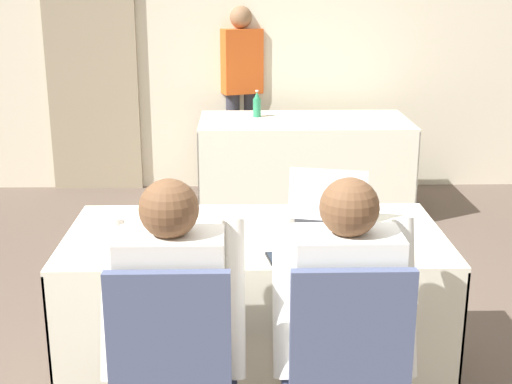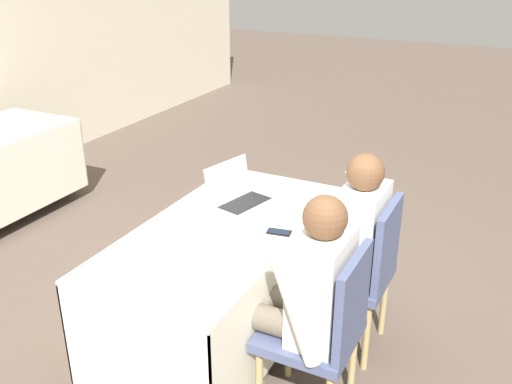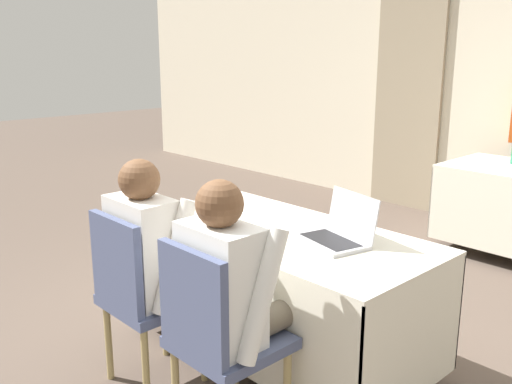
{
  "view_description": "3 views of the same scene",
  "coord_description": "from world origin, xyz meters",
  "px_view_note": "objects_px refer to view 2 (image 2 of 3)",
  "views": [
    {
      "loc": [
        -0.06,
        -2.92,
        1.81
      ],
      "look_at": [
        0.0,
        -0.21,
        1.0
      ],
      "focal_mm": 50.0,
      "sensor_mm": 36.0,
      "label": 1
    },
    {
      "loc": [
        -2.4,
        -1.42,
        2.16
      ],
      "look_at": [
        0.0,
        -0.21,
        1.0
      ],
      "focal_mm": 40.0,
      "sensor_mm": 36.0,
      "label": 2
    },
    {
      "loc": [
        2.0,
        -2.1,
        1.7
      ],
      "look_at": [
        0.0,
        -0.21,
        1.0
      ],
      "focal_mm": 40.0,
      "sensor_mm": 36.0,
      "label": 3
    }
  ],
  "objects_px": {
    "person_checkered_shirt": "(305,293)",
    "laptop": "(240,197)",
    "cell_phone": "(279,232)",
    "chair_near_right": "(362,268)",
    "person_white_shirt": "(346,239)",
    "chair_near_left": "(325,328)"
  },
  "relations": [
    {
      "from": "chair_near_left",
      "to": "person_white_shirt",
      "type": "bearing_deg",
      "value": -170.05
    },
    {
      "from": "chair_near_right",
      "to": "person_white_shirt",
      "type": "bearing_deg",
      "value": -90.0
    },
    {
      "from": "cell_phone",
      "to": "chair_near_left",
      "type": "bearing_deg",
      "value": -142.21
    },
    {
      "from": "laptop",
      "to": "cell_phone",
      "type": "height_order",
      "value": "laptop"
    },
    {
      "from": "cell_phone",
      "to": "chair_near_right",
      "type": "relative_size",
      "value": 0.15
    },
    {
      "from": "person_white_shirt",
      "to": "chair_near_right",
      "type": "bearing_deg",
      "value": 90.0
    },
    {
      "from": "chair_near_left",
      "to": "person_white_shirt",
      "type": "distance_m",
      "value": 0.63
    },
    {
      "from": "chair_near_left",
      "to": "person_checkered_shirt",
      "type": "distance_m",
      "value": 0.19
    },
    {
      "from": "chair_near_left",
      "to": "person_checkered_shirt",
      "type": "height_order",
      "value": "person_checkered_shirt"
    },
    {
      "from": "laptop",
      "to": "chair_near_right",
      "type": "xyz_separation_m",
      "value": [
        -0.01,
        -0.77,
        -0.27
      ]
    },
    {
      "from": "laptop",
      "to": "person_checkered_shirt",
      "type": "xyz_separation_m",
      "value": [
        -0.61,
        -0.67,
        -0.12
      ]
    },
    {
      "from": "cell_phone",
      "to": "chair_near_right",
      "type": "distance_m",
      "value": 0.52
    },
    {
      "from": "chair_near_right",
      "to": "person_white_shirt",
      "type": "xyz_separation_m",
      "value": [
        0.0,
        0.1,
        0.16
      ]
    },
    {
      "from": "laptop",
      "to": "person_checkered_shirt",
      "type": "height_order",
      "value": "person_checkered_shirt"
    },
    {
      "from": "person_checkered_shirt",
      "to": "laptop",
      "type": "bearing_deg",
      "value": -132.27
    },
    {
      "from": "laptop",
      "to": "chair_near_right",
      "type": "distance_m",
      "value": 0.82
    },
    {
      "from": "laptop",
      "to": "person_white_shirt",
      "type": "xyz_separation_m",
      "value": [
        -0.01,
        -0.67,
        -0.12
      ]
    },
    {
      "from": "laptop",
      "to": "cell_phone",
      "type": "distance_m",
      "value": 0.44
    },
    {
      "from": "laptop",
      "to": "person_checkered_shirt",
      "type": "bearing_deg",
      "value": -118.83
    },
    {
      "from": "chair_near_right",
      "to": "person_white_shirt",
      "type": "relative_size",
      "value": 0.78
    },
    {
      "from": "chair_near_right",
      "to": "person_checkered_shirt",
      "type": "xyz_separation_m",
      "value": [
        -0.6,
        0.1,
        0.16
      ]
    },
    {
      "from": "person_checkered_shirt",
      "to": "person_white_shirt",
      "type": "height_order",
      "value": "same"
    }
  ]
}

